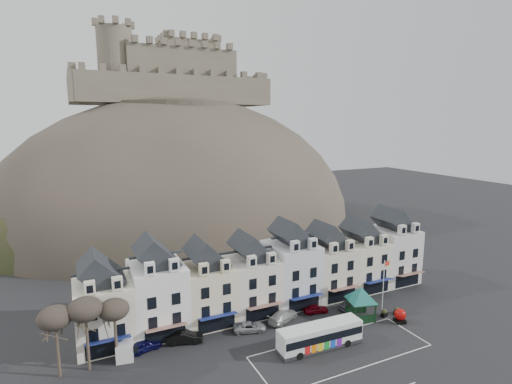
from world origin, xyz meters
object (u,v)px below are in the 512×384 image
(car_white, at_px, (283,316))
(car_silver, at_px, (250,327))
(bus, at_px, (320,335))
(car_maroon, at_px, (316,309))
(red_buoy, at_px, (400,316))
(car_black, at_px, (184,337))
(car_charcoal, at_px, (351,306))
(car_navy, at_px, (145,345))
(flagpole, at_px, (384,282))
(white_van, at_px, (125,346))
(bus_shelter, at_px, (361,294))

(car_white, bearing_deg, car_silver, 70.71)
(bus, height_order, car_white, bus)
(car_maroon, bearing_deg, red_buoy, -118.20)
(car_black, bearing_deg, car_charcoal, -77.06)
(car_navy, xyz_separation_m, car_charcoal, (29.61, -2.14, -0.04))
(bus, relative_size, car_silver, 2.54)
(car_white, xyz_separation_m, car_charcoal, (10.80, -1.34, -0.11))
(flagpole, xyz_separation_m, car_white, (-14.89, 3.55, -3.70))
(car_silver, bearing_deg, white_van, 100.30)
(car_navy, distance_m, car_charcoal, 29.69)
(car_silver, bearing_deg, car_white, -68.51)
(bus, xyz_separation_m, car_navy, (-19.64, 8.66, -1.03))
(bus, distance_m, bus_shelter, 10.42)
(car_black, height_order, car_charcoal, car_black)
(car_silver, xyz_separation_m, car_charcoal, (16.17, -0.85, 0.02))
(white_van, height_order, car_white, white_van)
(flagpole, bearing_deg, white_van, 172.54)
(flagpole, relative_size, car_white, 1.51)
(red_buoy, distance_m, flagpole, 5.14)
(white_van, distance_m, car_navy, 2.34)
(red_buoy, relative_size, white_van, 0.42)
(bus_shelter, distance_m, white_van, 31.96)
(car_navy, distance_m, car_black, 4.83)
(white_van, relative_size, car_maroon, 1.28)
(car_silver, bearing_deg, car_maroon, -70.92)
(bus_shelter, distance_m, car_charcoal, 4.04)
(red_buoy, bearing_deg, car_silver, 160.95)
(white_van, relative_size, car_silver, 1.08)
(car_maroon, bearing_deg, flagpole, -99.77)
(bus_shelter, xyz_separation_m, car_white, (-10.33, 4.03, -2.86))
(bus, height_order, car_black, bus)
(car_navy, relative_size, car_black, 0.86)
(bus, distance_m, car_black, 17.02)
(bus_shelter, xyz_separation_m, car_navy, (-29.14, 4.84, -2.93))
(flagpole, xyz_separation_m, car_charcoal, (-4.09, 2.21, -3.81))
(white_van, bearing_deg, car_black, 3.60)
(bus_shelter, relative_size, car_black, 1.53)
(flagpole, bearing_deg, red_buoy, -95.51)
(car_black, bearing_deg, white_van, 101.22)
(car_black, bearing_deg, red_buoy, -88.25)
(white_van, bearing_deg, car_charcoal, 4.94)
(car_silver, bearing_deg, car_navy, 100.80)
(car_navy, height_order, car_maroon, car_navy)
(car_charcoal, bearing_deg, car_maroon, 68.17)
(red_buoy, distance_m, car_silver, 21.05)
(red_buoy, height_order, white_van, white_van)
(car_white, bearing_deg, bus, 161.52)
(car_white, height_order, car_maroon, car_white)
(white_van, relative_size, car_white, 0.92)
(bus, bearing_deg, white_van, 159.60)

